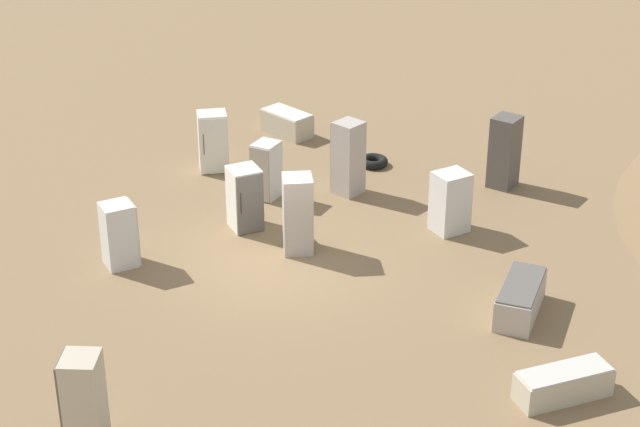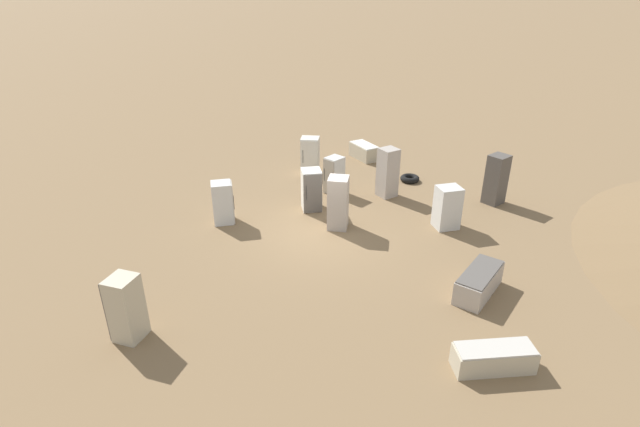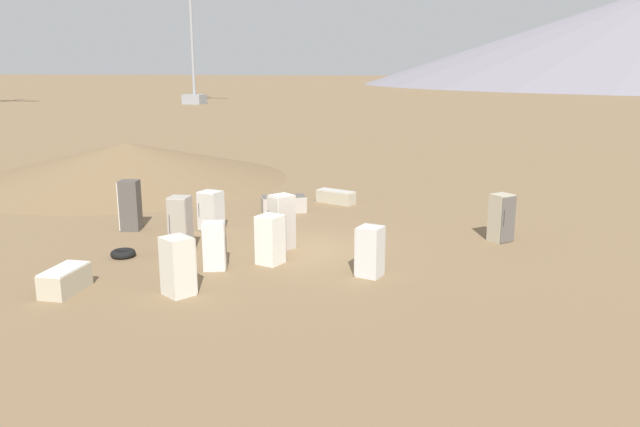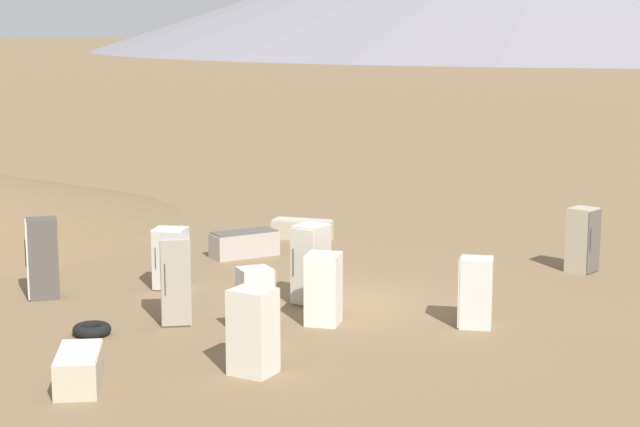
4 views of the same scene
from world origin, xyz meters
TOP-DOWN VIEW (x-y plane):
  - ground_plane at (0.00, 0.00)m, footprint 1000.00×1000.00m
  - discarded_fridge_0 at (3.73, 1.66)m, footprint 0.70×0.74m
  - discarded_fridge_1 at (-2.69, 2.29)m, footprint 0.85×0.80m
  - discarded_fridge_2 at (2.05, 5.13)m, footprint 1.01×1.00m
  - discarded_fridge_3 at (5.16, 5.74)m, footprint 0.82×1.54m
  - discarded_fridge_4 at (2.31, -5.05)m, footprint 2.00×1.51m
  - discarded_fridge_5 at (0.54, 1.86)m, footprint 0.88×0.92m
  - discarded_fridge_6 at (4.07, -1.51)m, footprint 0.90×0.87m
  - discarded_fridge_7 at (7.02, -0.75)m, footprint 0.85×0.77m
  - discarded_fridge_8 at (2.01, 2.84)m, footprint 0.84×0.76m
  - discarded_fridge_9 at (0.73, 0.15)m, footprint 0.96×0.98m
  - discarded_fridge_10 at (-6.54, -2.64)m, footprint 0.95×0.95m
  - discarded_fridge_11 at (0.58, -7.42)m, footprint 1.91×1.24m
  - scrap_tire at (5.43, 2.44)m, footprint 0.80×0.80m

SIDE VIEW (x-z plane):
  - ground_plane at x=0.00m, z-range 0.00..0.00m
  - scrap_tire at x=5.43m, z-range 0.00..0.24m
  - discarded_fridge_11 at x=0.58m, z-range 0.00..0.59m
  - discarded_fridge_3 at x=5.16m, z-range 0.00..0.69m
  - discarded_fridge_4 at x=2.31m, z-range 0.00..0.72m
  - discarded_fridge_8 at x=2.01m, z-range 0.00..1.49m
  - discarded_fridge_6 at x=4.07m, z-range 0.00..1.50m
  - discarded_fridge_1 at x=-2.69m, z-range 0.00..1.50m
  - discarded_fridge_5 at x=0.54m, z-range 0.00..1.55m
  - discarded_fridge_2 at x=2.05m, z-range 0.00..1.62m
  - discarded_fridge_10 at x=-6.54m, z-range 0.00..1.69m
  - discarded_fridge_9 at x=0.73m, z-range 0.00..1.85m
  - discarded_fridge_7 at x=7.02m, z-range 0.00..1.91m
  - discarded_fridge_0 at x=3.73m, z-range 0.00..1.94m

